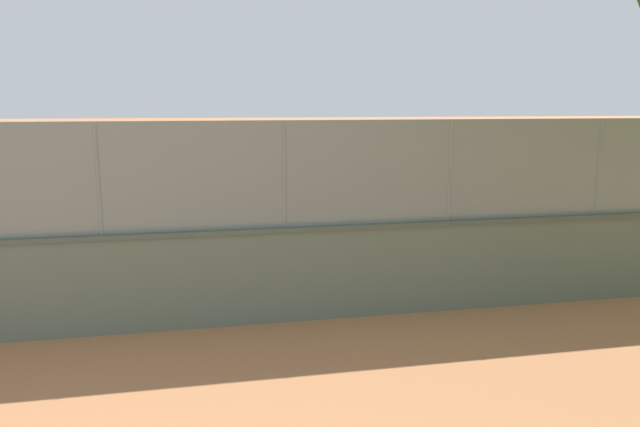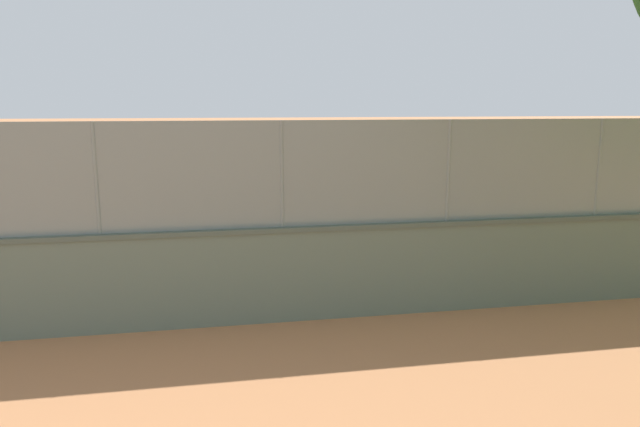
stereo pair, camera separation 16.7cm
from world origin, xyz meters
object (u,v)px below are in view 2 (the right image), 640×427
at_px(player_at_service_line, 439,217).
at_px(courtside_bench, 3,280).
at_px(sports_ball, 468,207).
at_px(player_near_wall_returning, 312,207).
at_px(player_baseline_waiting, 322,231).
at_px(spare_ball_by_wall, 538,276).

distance_m(player_at_service_line, courtside_bench, 10.11).
distance_m(player_at_service_line, sports_ball, 0.99).
xyz_separation_m(player_near_wall_returning, courtside_bench, (6.72, 4.04, -0.53)).
xyz_separation_m(sports_ball, courtside_bench, (10.24, 1.67, -0.82)).
distance_m(player_at_service_line, player_baseline_waiting, 3.48).
height_order(player_near_wall_returning, player_baseline_waiting, player_near_wall_returning).
bearing_deg(player_near_wall_returning, sports_ball, 146.10).
relative_size(player_at_service_line, player_near_wall_returning, 0.90).
xyz_separation_m(player_baseline_waiting, courtside_bench, (6.50, 1.33, -0.41)).
bearing_deg(courtside_bench, sports_ball, -170.73).
bearing_deg(spare_ball_by_wall, player_at_service_line, -67.39).
height_order(player_at_service_line, player_near_wall_returning, player_near_wall_returning).
height_order(player_near_wall_returning, sports_ball, player_near_wall_returning).
distance_m(player_near_wall_returning, player_baseline_waiting, 2.71).
bearing_deg(player_near_wall_returning, courtside_bench, 30.98).
xyz_separation_m(player_baseline_waiting, spare_ball_by_wall, (-4.49, 1.75, -0.79)).
relative_size(player_near_wall_returning, courtside_bench, 1.04).
relative_size(sports_ball, courtside_bench, 0.06).
xyz_separation_m(player_near_wall_returning, player_baseline_waiting, (0.22, 2.70, -0.11)).
bearing_deg(sports_ball, player_near_wall_returning, -33.90).
bearing_deg(spare_ball_by_wall, sports_ball, -70.12).
height_order(player_near_wall_returning, courtside_bench, player_near_wall_returning).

